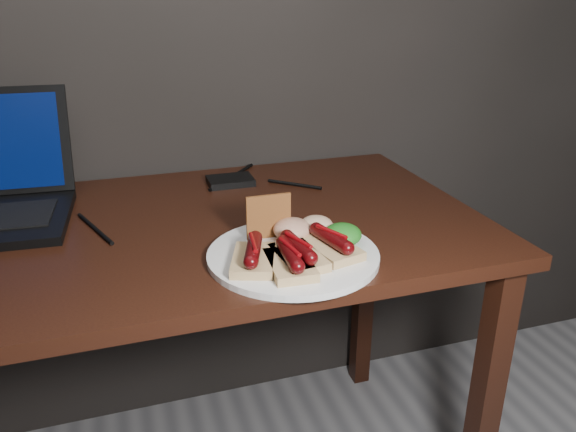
# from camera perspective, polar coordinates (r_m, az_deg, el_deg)

# --- Properties ---
(desk) EXTENTS (1.40, 0.70, 0.75)m
(desk) POSITION_cam_1_polar(r_m,az_deg,el_deg) (1.20, -14.23, -5.17)
(desk) COLOR black
(desk) RESTS_ON ground
(hard_drive) EXTENTS (0.11, 0.08, 0.02)m
(hard_drive) POSITION_cam_1_polar(r_m,az_deg,el_deg) (1.39, -5.87, 3.58)
(hard_drive) COLOR black
(hard_drive) RESTS_ON desk
(desk_cables) EXTENTS (0.98, 0.41, 0.01)m
(desk_cables) POSITION_cam_1_polar(r_m,az_deg,el_deg) (1.28, -15.88, 1.03)
(desk_cables) COLOR black
(desk_cables) RESTS_ON desk
(plate) EXTENTS (0.32, 0.32, 0.01)m
(plate) POSITION_cam_1_polar(r_m,az_deg,el_deg) (1.01, 0.52, -3.99)
(plate) COLOR white
(plate) RESTS_ON desk
(bread_sausage_left) EXTENTS (0.10, 0.13, 0.04)m
(bread_sausage_left) POSITION_cam_1_polar(r_m,az_deg,el_deg) (0.96, -3.54, -4.02)
(bread_sausage_left) COLOR #E0B583
(bread_sausage_left) RESTS_ON plate
(bread_sausage_center) EXTENTS (0.08, 0.12, 0.04)m
(bread_sausage_center) POSITION_cam_1_polar(r_m,az_deg,el_deg) (0.96, 1.05, -3.77)
(bread_sausage_center) COLOR #E0B583
(bread_sausage_center) RESTS_ON plate
(bread_sausage_right) EXTENTS (0.09, 0.13, 0.04)m
(bread_sausage_right) POSITION_cam_1_polar(r_m,az_deg,el_deg) (1.00, 4.39, -2.86)
(bread_sausage_right) COLOR #E0B583
(bread_sausage_right) RESTS_ON plate
(bread_sausage_extra) EXTENTS (0.08, 0.12, 0.04)m
(bread_sausage_extra) POSITION_cam_1_polar(r_m,az_deg,el_deg) (0.94, 0.20, -4.50)
(bread_sausage_extra) COLOR #E0B583
(bread_sausage_extra) RESTS_ON plate
(crispbread) EXTENTS (0.08, 0.01, 0.08)m
(crispbread) POSITION_cam_1_polar(r_m,az_deg,el_deg) (1.04, -1.98, -0.05)
(crispbread) COLOR #A7622D
(crispbread) RESTS_ON plate
(salad_greens) EXTENTS (0.07, 0.07, 0.04)m
(salad_greens) POSITION_cam_1_polar(r_m,az_deg,el_deg) (1.03, 5.56, -1.88)
(salad_greens) COLOR #105010
(salad_greens) RESTS_ON plate
(salsa_mound) EXTENTS (0.07, 0.07, 0.04)m
(salsa_mound) POSITION_cam_1_polar(r_m,az_deg,el_deg) (1.05, 0.43, -1.35)
(salsa_mound) COLOR maroon
(salsa_mound) RESTS_ON plate
(coleslaw_mound) EXTENTS (0.06, 0.06, 0.04)m
(coleslaw_mound) POSITION_cam_1_polar(r_m,az_deg,el_deg) (1.07, 2.89, -0.96)
(coleslaw_mound) COLOR beige
(coleslaw_mound) RESTS_ON plate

